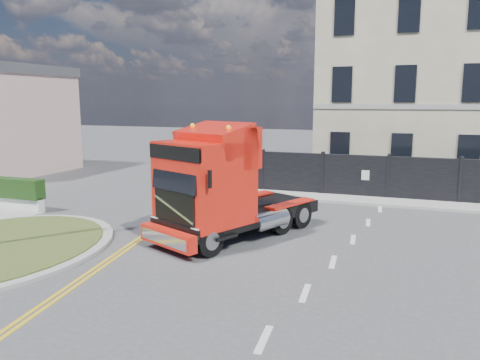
% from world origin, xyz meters
% --- Properties ---
extents(ground, '(120.00, 120.00, 0.00)m').
position_xyz_m(ground, '(0.00, 0.00, 0.00)').
color(ground, '#424244').
rests_on(ground, ground).
extents(hoarding_fence, '(18.80, 0.25, 2.00)m').
position_xyz_m(hoarding_fence, '(6.55, 9.00, 1.00)').
color(hoarding_fence, black).
rests_on(hoarding_fence, ground).
extents(georgian_building, '(12.30, 10.30, 12.80)m').
position_xyz_m(georgian_building, '(6.00, 16.50, 5.77)').
color(georgian_building, beige).
rests_on(georgian_building, ground).
extents(pavement_far, '(20.00, 1.60, 0.12)m').
position_xyz_m(pavement_far, '(6.00, 8.10, 0.06)').
color(pavement_far, '#999893').
rests_on(pavement_far, ground).
extents(truck, '(4.62, 6.53, 3.68)m').
position_xyz_m(truck, '(-0.88, 0.50, 1.65)').
color(truck, black).
rests_on(truck, ground).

